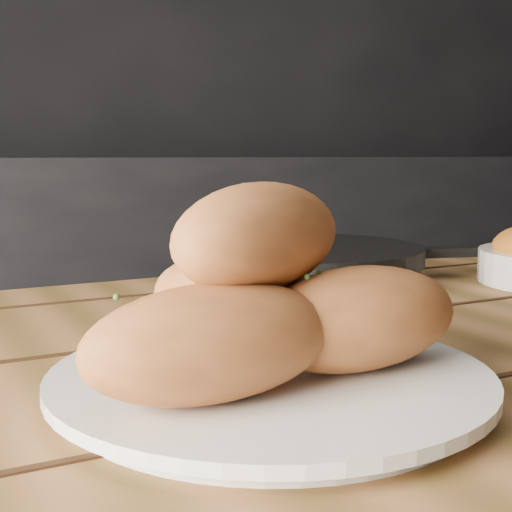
% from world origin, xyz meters
% --- Properties ---
extents(back_wall, '(4.00, 0.04, 2.70)m').
position_xyz_m(back_wall, '(0.00, 2.00, 1.35)').
color(back_wall, black).
rests_on(back_wall, ground).
extents(counter, '(2.80, 0.60, 0.90)m').
position_xyz_m(counter, '(0.00, 1.70, 0.45)').
color(counter, black).
rests_on(counter, ground).
extents(table, '(1.37, 0.81, 0.75)m').
position_xyz_m(table, '(-0.36, 0.36, 0.64)').
color(table, brown).
rests_on(table, ground).
extents(plate, '(0.29, 0.29, 0.02)m').
position_xyz_m(plate, '(-0.55, 0.30, 0.76)').
color(plate, silver).
rests_on(plate, table).
extents(bread_rolls, '(0.27, 0.21, 0.12)m').
position_xyz_m(bread_rolls, '(-0.56, 0.29, 0.82)').
color(bread_rolls, '#A75C2E').
rests_on(bread_rolls, plate).
extents(skillet, '(0.42, 0.29, 0.05)m').
position_xyz_m(skillet, '(-0.31, 0.65, 0.77)').
color(skillet, black).
rests_on(skillet, table).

